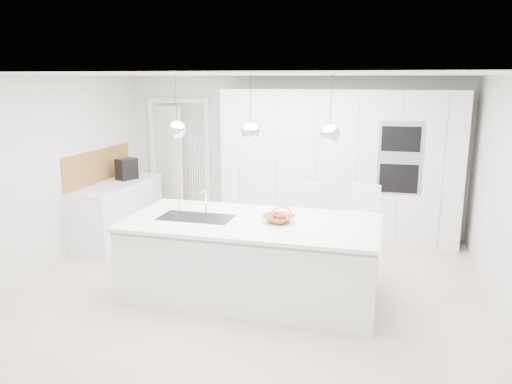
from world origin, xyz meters
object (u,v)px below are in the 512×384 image
(espresso_machine, at_px, (127,169))
(bar_stool_right, at_px, (363,234))
(fruit_bowl, at_px, (279,219))
(bar_stool_left, at_px, (309,228))
(island_base, at_px, (251,261))

(espresso_machine, height_order, bar_stool_right, espresso_machine)
(espresso_machine, bearing_deg, fruit_bowl, -8.42)
(bar_stool_left, bearing_deg, espresso_machine, 144.94)
(fruit_bowl, relative_size, bar_stool_right, 0.28)
(espresso_machine, xyz_separation_m, bar_stool_left, (3.03, -0.78, -0.50))
(fruit_bowl, distance_m, bar_stool_right, 1.25)
(fruit_bowl, relative_size, bar_stool_left, 0.30)
(espresso_machine, bearing_deg, bar_stool_left, 8.52)
(bar_stool_right, bearing_deg, espresso_machine, 171.25)
(bar_stool_left, relative_size, bar_stool_right, 0.96)
(island_base, xyz_separation_m, bar_stool_left, (0.50, 1.01, 0.13))
(fruit_bowl, height_order, bar_stool_left, bar_stool_left)
(fruit_bowl, distance_m, espresso_machine, 3.32)
(fruit_bowl, bearing_deg, bar_stool_right, 42.07)
(bar_stool_left, distance_m, bar_stool_right, 0.70)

